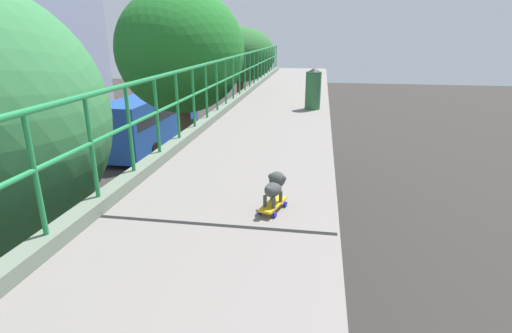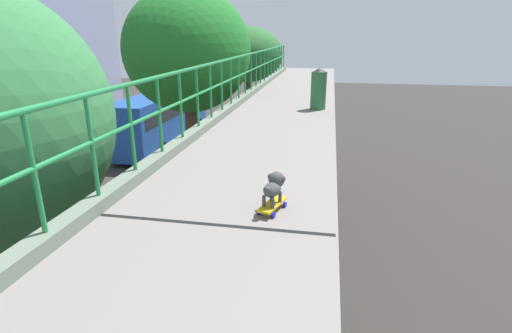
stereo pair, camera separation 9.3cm
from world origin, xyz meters
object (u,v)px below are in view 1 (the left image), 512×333
Objects in this scene: city_bus at (155,116)px; litter_bin at (313,88)px; car_green_fifth at (128,204)px; toy_skateboard at (273,205)px; small_dog at (275,185)px.

litter_bin is at bearing -54.55° from city_bus.
litter_bin is at bearing -28.44° from car_green_fifth.
car_green_fifth is 10.17× the size of toy_skateboard.
litter_bin reaches higher than car_green_fifth.
small_dog is 5.76m from litter_bin.
small_dog is at bearing -63.36° from city_bus.
small_dog is at bearing -92.34° from litter_bin.
toy_skateboard is at bearing -114.05° from small_dog.
city_bus reaches higher than car_green_fifth.
small_dog is at bearing -54.31° from car_green_fifth.
small_dog reaches higher than car_green_fifth.
litter_bin reaches higher than small_dog.
city_bus is 18.63m from litter_bin.
city_bus is at bearing 125.45° from litter_bin.
car_green_fifth is at bearing 125.56° from toy_skateboard.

